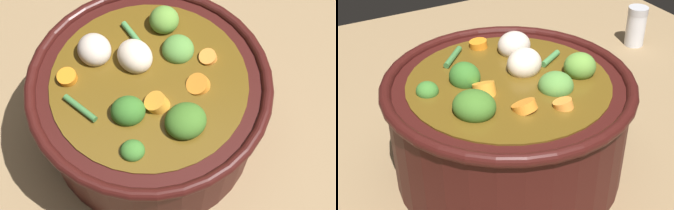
% 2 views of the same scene
% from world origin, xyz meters
% --- Properties ---
extents(ground_plane, '(1.10, 1.10, 0.00)m').
position_xyz_m(ground_plane, '(0.00, 0.00, 0.00)').
color(ground_plane, '#8C704C').
extents(cooking_pot, '(0.30, 0.30, 0.15)m').
position_xyz_m(cooking_pot, '(0.00, 0.00, 0.07)').
color(cooking_pot, '#38110F').
rests_on(cooking_pot, ground_plane).
extents(salt_shaker, '(0.04, 0.04, 0.07)m').
position_xyz_m(salt_shaker, '(0.38, 0.20, 0.04)').
color(salt_shaker, silver).
rests_on(salt_shaker, ground_plane).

